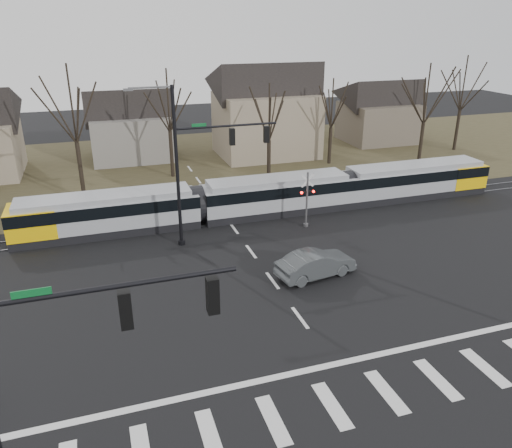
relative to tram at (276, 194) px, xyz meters
name	(u,v)px	position (x,y,z in m)	size (l,w,h in m)	color
ground	(317,341)	(-3.86, -16.00, -1.53)	(140.00, 140.00, 0.00)	black
grass_verge	(186,164)	(-3.86, 16.00, -1.52)	(140.00, 28.00, 0.01)	#38331E
crosswalk	(360,398)	(-3.86, -20.00, -1.52)	(27.00, 2.60, 0.01)	silver
stop_line	(334,364)	(-3.86, -17.80, -1.52)	(28.00, 0.35, 0.01)	silver
lane_dashes	(227,218)	(-3.86, 0.00, -1.52)	(0.18, 30.00, 0.01)	silver
rail_pair	(227,219)	(-3.86, -0.20, -1.50)	(90.00, 1.52, 0.06)	#59595E
tram	(276,194)	(0.00, 0.00, 0.00)	(36.99, 2.75, 2.80)	gray
sedan	(316,264)	(-1.33, -10.25, -0.75)	(4.90, 2.40, 1.55)	#434749
signal_pole_near_left	(49,364)	(-14.27, -22.00, 4.17)	(9.28, 0.44, 10.20)	black
signal_pole_far	(202,158)	(-6.27, -3.50, 4.17)	(9.28, 0.44, 10.20)	black
rail_crossing_signal	(307,201)	(1.14, -3.21, 0.36)	(1.08, 0.36, 4.00)	#59595B
tree_row	(218,125)	(-1.86, 10.00, 3.47)	(59.20, 7.20, 10.00)	black
house_b	(129,121)	(-8.86, 20.00, 2.44)	(8.64, 7.56, 7.65)	slate
house_c	(266,106)	(5.14, 17.00, 3.70)	(10.80, 8.64, 10.10)	gray
house_d	(380,108)	(20.14, 19.00, 2.44)	(8.64, 7.56, 7.65)	brown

